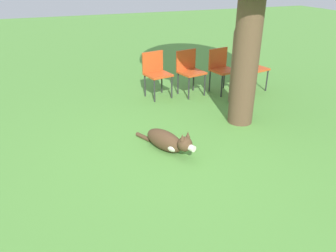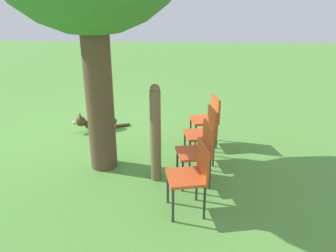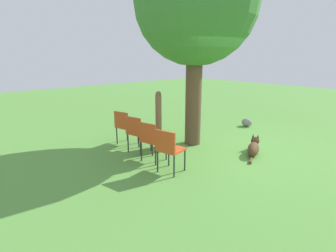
# 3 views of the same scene
# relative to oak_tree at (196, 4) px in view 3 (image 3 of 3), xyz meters

# --- Properties ---
(ground_plane) EXTENTS (30.00, 30.00, 0.00)m
(ground_plane) POSITION_rel_oak_tree_xyz_m (0.34, -0.93, -3.26)
(ground_plane) COLOR #56933D
(oak_tree) EXTENTS (2.77, 2.77, 4.68)m
(oak_tree) POSITION_rel_oak_tree_xyz_m (0.00, 0.00, 0.00)
(oak_tree) COLOR brown
(oak_tree) RESTS_ON ground_plane
(dog) EXTENTS (1.02, 0.55, 0.38)m
(dog) POSITION_rel_oak_tree_xyz_m (0.47, -1.43, -3.11)
(dog) COLOR #513823
(dog) RESTS_ON ground_plane
(fence_post) EXTENTS (0.14, 0.14, 1.36)m
(fence_post) POSITION_rel_oak_tree_xyz_m (-0.82, 0.35, -2.57)
(fence_post) COLOR brown
(fence_post) RESTS_ON ground_plane
(red_chair_0) EXTENTS (0.50, 0.52, 0.85)m
(red_chair_0) POSITION_rel_oak_tree_xyz_m (-1.60, -0.87, -2.75)
(red_chair_0) COLOR #D14C1E
(red_chair_0) RESTS_ON ground_plane
(red_chair_1) EXTENTS (0.50, 0.52, 0.85)m
(red_chair_1) POSITION_rel_oak_tree_xyz_m (-1.50, -0.23, -2.75)
(red_chair_1) COLOR #D14C1E
(red_chair_1) RESTS_ON ground_plane
(red_chair_2) EXTENTS (0.50, 0.52, 0.85)m
(red_chair_2) POSITION_rel_oak_tree_xyz_m (-1.40, 0.42, -2.75)
(red_chair_2) COLOR #D14C1E
(red_chair_2) RESTS_ON ground_plane
(red_chair_3) EXTENTS (0.50, 0.52, 0.85)m
(red_chair_3) POSITION_rel_oak_tree_xyz_m (-1.30, 1.06, -2.75)
(red_chair_3) COLOR #D14C1E
(red_chair_3) RESTS_ON ground_plane
(garden_rock) EXTENTS (0.25, 0.34, 0.25)m
(garden_rock) POSITION_rel_oak_tree_xyz_m (2.48, -0.02, -3.13)
(garden_rock) COLOR gray
(garden_rock) RESTS_ON ground_plane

